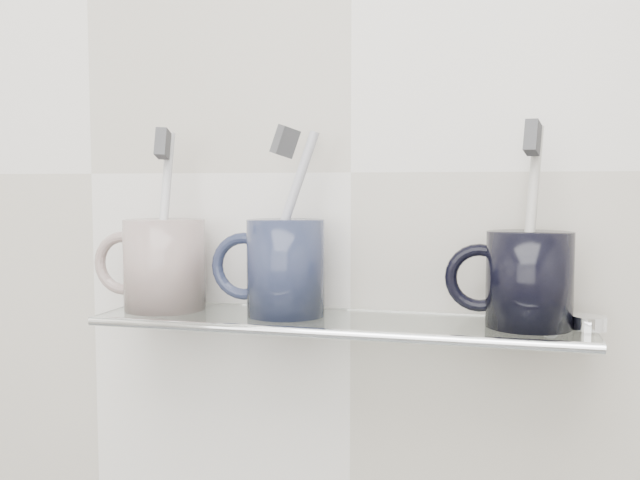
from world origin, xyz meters
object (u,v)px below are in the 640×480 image
(mug_center, at_px, (286,268))
(mug_left, at_px, (165,265))
(shelf_glass, at_px, (338,322))
(mug_right, at_px, (529,280))

(mug_center, bearing_deg, mug_left, -156.39)
(shelf_glass, bearing_deg, mug_center, 174.99)
(shelf_glass, relative_size, mug_center, 4.99)
(shelf_glass, distance_m, mug_left, 0.20)
(shelf_glass, bearing_deg, mug_right, 1.53)
(mug_left, bearing_deg, mug_right, -19.80)
(mug_left, distance_m, mug_right, 0.38)
(mug_left, height_order, mug_right, mug_left)
(shelf_glass, bearing_deg, mug_left, 178.54)
(shelf_glass, xyz_separation_m, mug_right, (0.19, 0.00, 0.05))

